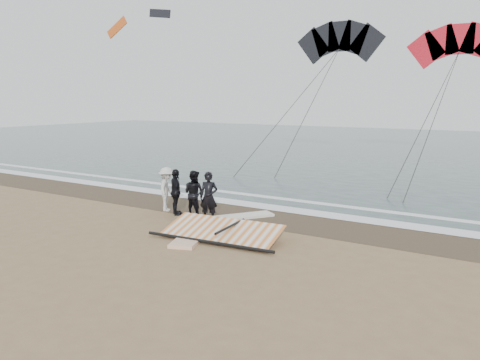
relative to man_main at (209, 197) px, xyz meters
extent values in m
plane|color=#8C704C|center=(0.77, -2.81, -0.91)|extent=(120.00, 120.00, 0.00)
cube|color=#233838|center=(0.77, 30.19, -0.89)|extent=(120.00, 54.00, 0.02)
cube|color=#4C3D2B|center=(0.77, 1.69, -0.90)|extent=(120.00, 2.80, 0.01)
cube|color=white|center=(0.77, 3.09, -0.88)|extent=(120.00, 0.90, 0.01)
cube|color=white|center=(0.77, 4.79, -0.88)|extent=(120.00, 0.45, 0.01)
imported|color=black|center=(0.00, 0.00, 0.00)|extent=(0.76, 0.61, 1.81)
cube|color=white|center=(0.63, -1.73, -0.85)|extent=(1.59, 2.79, 0.11)
cube|color=silver|center=(0.68, 1.07, -0.85)|extent=(1.97, 2.39, 0.10)
imported|color=black|center=(-0.96, 0.41, -0.04)|extent=(0.86, 0.68, 1.73)
imported|color=black|center=(-1.66, 0.21, -0.03)|extent=(1.05, 1.00, 1.75)
imported|color=silver|center=(-2.36, 0.51, -0.04)|extent=(1.10, 1.29, 1.73)
cube|color=black|center=(1.34, -0.86, -0.86)|extent=(2.60, 0.82, 0.10)
cube|color=orange|center=(1.54, -1.46, -0.61)|extent=(3.85, 1.75, 0.40)
cylinder|color=black|center=(1.54, -2.24, -0.80)|extent=(4.33, 0.46, 0.10)
cylinder|color=black|center=(1.84, -1.46, -0.46)|extent=(0.24, 1.87, 0.08)
cylinder|color=#262626|center=(4.75, 14.69, 2.86)|extent=(0.04, 0.04, 16.75)
cylinder|color=#262626|center=(5.15, 14.39, 2.86)|extent=(0.04, 0.04, 17.29)
cylinder|color=#262626|center=(-3.21, 13.54, 2.99)|extent=(0.04, 0.04, 12.84)
cylinder|color=#262626|center=(-2.17, 14.01, 2.99)|extent=(0.04, 0.04, 11.91)
cube|color=black|center=(-27.25, 29.19, 12.95)|extent=(3.09, 0.12, 1.29)
cube|color=#D05118|center=(-29.99, 25.19, 11.13)|extent=(3.05, 0.12, 2.27)
camera|label=1|loc=(9.41, -13.23, 3.44)|focal=35.00mm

